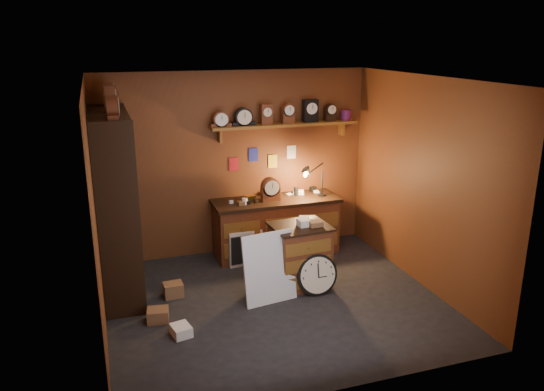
{
  "coord_description": "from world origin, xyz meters",
  "views": [
    {
      "loc": [
        -1.9,
        -5.58,
        3.15
      ],
      "look_at": [
        0.08,
        0.35,
        1.27
      ],
      "focal_mm": 35.0,
      "sensor_mm": 36.0,
      "label": 1
    }
  ],
  "objects": [
    {
      "name": "big_round_clock",
      "position": [
        0.57,
        0.05,
        0.26
      ],
      "size": [
        0.53,
        0.17,
        0.53
      ],
      "color": "black",
      "rests_on": "ground"
    },
    {
      "name": "shelving_unit",
      "position": [
        -1.79,
        0.98,
        1.25
      ],
      "size": [
        0.47,
        1.6,
        2.58
      ],
      "color": "black",
      "rests_on": "ground"
    },
    {
      "name": "mini_fridge",
      "position": [
        -0.06,
        1.39,
        0.26
      ],
      "size": [
        0.53,
        0.55,
        0.51
      ],
      "rotation": [
        0.0,
        0.0,
        0.09
      ],
      "color": "silver",
      "rests_on": "ground"
    },
    {
      "name": "floor_box_a",
      "position": [
        -1.43,
        -0.01,
        0.07
      ],
      "size": [
        0.27,
        0.24,
        0.15
      ],
      "primitive_type": "cube",
      "rotation": [
        0.0,
        0.0,
        -0.15
      ],
      "color": "brown",
      "rests_on": "ground"
    },
    {
      "name": "room_shell",
      "position": [
        0.04,
        0.11,
        1.72
      ],
      "size": [
        4.02,
        3.62,
        2.71
      ],
      "color": "brown",
      "rests_on": "ground"
    },
    {
      "name": "floor_box_b",
      "position": [
        -1.22,
        -0.4,
        0.06
      ],
      "size": [
        0.24,
        0.27,
        0.12
      ],
      "primitive_type": "cube",
      "rotation": [
        0.0,
        0.0,
        0.21
      ],
      "color": "white",
      "rests_on": "ground"
    },
    {
      "name": "floor",
      "position": [
        0.0,
        0.0,
        0.0
      ],
      "size": [
        4.0,
        4.0,
        0.0
      ],
      "primitive_type": "plane",
      "color": "black",
      "rests_on": "ground"
    },
    {
      "name": "workbench",
      "position": [
        0.51,
        1.47,
        0.47
      ],
      "size": [
        1.88,
        0.66,
        1.36
      ],
      "color": "brown",
      "rests_on": "ground"
    },
    {
      "name": "low_cabinet",
      "position": [
        0.46,
        0.36,
        0.45
      ],
      "size": [
        0.76,
        0.66,
        0.92
      ],
      "rotation": [
        0.0,
        0.0,
        0.07
      ],
      "color": "brown",
      "rests_on": "ground"
    },
    {
      "name": "white_panel",
      "position": [
        -0.05,
        0.06,
        0.0
      ],
      "size": [
        0.7,
        0.28,
        0.89
      ],
      "primitive_type": "cube",
      "rotation": [
        -0.17,
        0.0,
        0.15
      ],
      "color": "silver",
      "rests_on": "ground"
    },
    {
      "name": "floor_box_c",
      "position": [
        -1.17,
        0.55,
        0.09
      ],
      "size": [
        0.25,
        0.21,
        0.18
      ],
      "primitive_type": "cube",
      "rotation": [
        0.0,
        0.0,
        0.05
      ],
      "color": "brown",
      "rests_on": "ground"
    }
  ]
}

